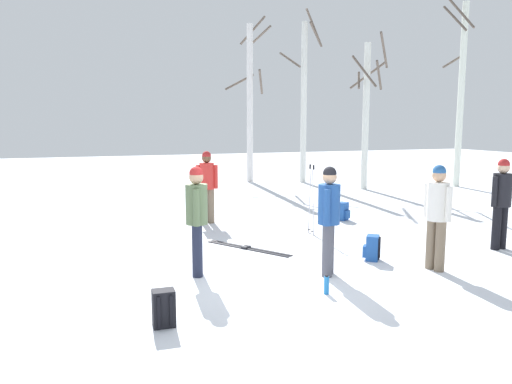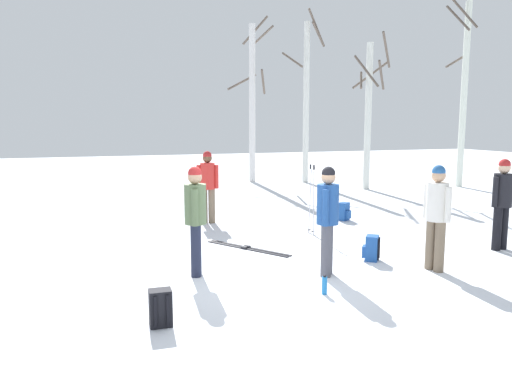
% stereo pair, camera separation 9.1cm
% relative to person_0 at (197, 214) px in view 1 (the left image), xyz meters
% --- Properties ---
extents(ground_plane, '(60.00, 60.00, 0.00)m').
position_rel_person_0_xyz_m(ground_plane, '(0.93, -0.90, -0.98)').
color(ground_plane, white).
extents(person_0, '(0.34, 0.51, 1.72)m').
position_rel_person_0_xyz_m(person_0, '(0.00, 0.00, 0.00)').
color(person_0, '#1E2338').
rests_on(person_0, ground_plane).
extents(person_1, '(0.50, 0.34, 1.72)m').
position_rel_person_0_xyz_m(person_1, '(1.14, 3.91, 0.00)').
color(person_1, '#72604C').
rests_on(person_1, ground_plane).
extents(person_2, '(0.52, 0.34, 1.72)m').
position_rel_person_0_xyz_m(person_2, '(5.74, -0.34, 0.00)').
color(person_2, black).
rests_on(person_2, ground_plane).
extents(person_3, '(0.35, 0.44, 1.72)m').
position_rel_person_0_xyz_m(person_3, '(1.93, -0.69, 0.00)').
color(person_3, '#4C4C56').
rests_on(person_3, ground_plane).
extents(person_4, '(0.34, 0.51, 1.72)m').
position_rel_person_0_xyz_m(person_4, '(3.70, -1.03, 0.00)').
color(person_4, '#72604C').
rests_on(person_4, ground_plane).
extents(ski_pair_lying_0, '(1.19, 1.70, 0.05)m').
position_rel_person_0_xyz_m(ski_pair_lying_0, '(1.27, 1.29, -0.97)').
color(ski_pair_lying_0, black).
rests_on(ski_pair_lying_0, ground_plane).
extents(ski_poles_0, '(0.07, 0.27, 1.50)m').
position_rel_person_0_xyz_m(ski_poles_0, '(2.96, 2.04, -0.18)').
color(ski_poles_0, '#B2B2BC').
rests_on(ski_poles_0, ground_plane).
extents(backpack_0, '(0.27, 0.29, 0.44)m').
position_rel_person_0_xyz_m(backpack_0, '(-0.82, -1.80, -0.77)').
color(backpack_0, black).
rests_on(backpack_0, ground_plane).
extents(backpack_1, '(0.33, 0.34, 0.44)m').
position_rel_person_0_xyz_m(backpack_1, '(4.36, 3.13, -0.77)').
color(backpack_1, '#1E4C99').
rests_on(backpack_1, ground_plane).
extents(backpack_2, '(0.35, 0.34, 0.44)m').
position_rel_person_0_xyz_m(backpack_2, '(3.05, -0.19, -0.77)').
color(backpack_2, '#1E4C99').
rests_on(backpack_2, ground_plane).
extents(water_bottle_1, '(0.07, 0.07, 0.28)m').
position_rel_person_0_xyz_m(water_bottle_1, '(1.50, -1.46, -0.85)').
color(water_bottle_1, '#1E72BF').
rests_on(water_bottle_1, ground_plane).
extents(birch_tree_3, '(1.70, 1.54, 6.55)m').
position_rel_person_0_xyz_m(birch_tree_3, '(4.81, 11.39, 2.28)').
color(birch_tree_3, silver).
rests_on(birch_tree_3, ground_plane).
extents(birch_tree_4, '(1.53, 1.38, 6.58)m').
position_rel_person_0_xyz_m(birch_tree_4, '(6.74, 10.53, 2.31)').
color(birch_tree_4, silver).
rests_on(birch_tree_4, ground_plane).
extents(birch_tree_5, '(1.55, 1.74, 5.38)m').
position_rel_person_0_xyz_m(birch_tree_5, '(7.97, 7.94, 1.80)').
color(birch_tree_5, silver).
rests_on(birch_tree_5, ground_plane).
extents(birch_tree_6, '(1.24, 1.26, 6.87)m').
position_rel_person_0_xyz_m(birch_tree_6, '(11.59, 7.43, 2.52)').
color(birch_tree_6, silver).
rests_on(birch_tree_6, ground_plane).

